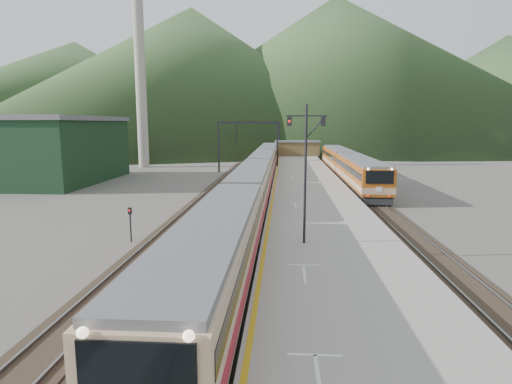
# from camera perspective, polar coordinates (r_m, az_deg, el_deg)

# --- Properties ---
(ground) EXTENTS (400.00, 400.00, 0.00)m
(ground) POSITION_cam_1_polar(r_m,az_deg,el_deg) (14.77, -8.52, -22.03)
(ground) COLOR #47423D
(ground) RESTS_ON ground
(track_main) EXTENTS (2.60, 200.00, 0.23)m
(track_main) POSITION_cam_1_polar(r_m,az_deg,el_deg) (52.95, 0.64, 0.89)
(track_main) COLOR black
(track_main) RESTS_ON ground
(track_far) EXTENTS (2.60, 200.00, 0.23)m
(track_far) POSITION_cam_1_polar(r_m,az_deg,el_deg) (53.45, -4.72, 0.94)
(track_far) COLOR black
(track_far) RESTS_ON ground
(track_second) EXTENTS (2.60, 200.00, 0.23)m
(track_second) POSITION_cam_1_polar(r_m,az_deg,el_deg) (53.58, 13.02, 0.76)
(track_second) COLOR black
(track_second) RESTS_ON ground
(platform) EXTENTS (8.00, 100.00, 1.00)m
(platform) POSITION_cam_1_polar(r_m,az_deg,el_deg) (50.91, 6.82, 0.99)
(platform) COLOR gray
(platform) RESTS_ON ground
(gantry_near) EXTENTS (9.55, 0.25, 8.00)m
(gantry_near) POSITION_cam_1_polar(r_m,az_deg,el_deg) (67.61, -1.08, 7.37)
(gantry_near) COLOR black
(gantry_near) RESTS_ON ground
(gantry_far) EXTENTS (9.55, 0.25, 8.00)m
(gantry_far) POSITION_cam_1_polar(r_m,az_deg,el_deg) (92.53, 0.23, 7.83)
(gantry_far) COLOR black
(gantry_far) RESTS_ON ground
(warehouse) EXTENTS (14.50, 20.50, 8.60)m
(warehouse) POSITION_cam_1_polar(r_m,az_deg,el_deg) (62.57, -25.90, 5.16)
(warehouse) COLOR black
(warehouse) RESTS_ON ground
(smokestack) EXTENTS (1.80, 1.80, 30.00)m
(smokestack) POSITION_cam_1_polar(r_m,az_deg,el_deg) (78.72, -15.13, 14.16)
(smokestack) COLOR #9E998E
(smokestack) RESTS_ON ground
(station_shed) EXTENTS (9.40, 4.40, 3.10)m
(station_shed) POSITION_cam_1_polar(r_m,az_deg,el_deg) (90.52, 5.52, 5.85)
(station_shed) COLOR brown
(station_shed) RESTS_ON platform
(hill_a) EXTENTS (180.00, 180.00, 60.00)m
(hill_a) POSITION_cam_1_polar(r_m,az_deg,el_deg) (208.03, -8.45, 15.16)
(hill_a) COLOR #294720
(hill_a) RESTS_ON ground
(hill_b) EXTENTS (220.00, 220.00, 75.00)m
(hill_b) POSITION_cam_1_polar(r_m,az_deg,el_deg) (245.68, 10.48, 15.92)
(hill_b) COLOR #294720
(hill_b) RESTS_ON ground
(hill_c) EXTENTS (160.00, 160.00, 50.00)m
(hill_c) POSITION_cam_1_polar(r_m,az_deg,el_deg) (247.42, 30.12, 11.91)
(hill_c) COLOR #294720
(hill_c) RESTS_ON ground
(hill_d) EXTENTS (200.00, 200.00, 55.00)m
(hill_d) POSITION_cam_1_polar(r_m,az_deg,el_deg) (281.35, -22.71, 12.45)
(hill_d) COLOR #294720
(hill_d) RESTS_ON ground
(main_train) EXTENTS (2.94, 80.58, 3.59)m
(main_train) POSITION_cam_1_polar(r_m,az_deg,el_deg) (48.28, 0.36, 2.44)
(main_train) COLOR tan
(main_train) RESTS_ON track_main
(second_train) EXTENTS (3.05, 41.46, 3.72)m
(second_train) POSITION_cam_1_polar(r_m,az_deg,el_deg) (60.59, 11.98, 3.66)
(second_train) COLOR #A44E13
(second_train) RESTS_ON track_second
(signal_mast) EXTENTS (2.20, 0.32, 7.63)m
(signal_mast) POSITION_cam_1_polar(r_m,az_deg,el_deg) (23.47, 6.63, 4.17)
(signal_mast) COLOR black
(signal_mast) RESTS_ON platform
(short_signal_a) EXTENTS (0.25, 0.21, 2.27)m
(short_signal_a) POSITION_cam_1_polar(r_m,az_deg,el_deg) (15.81, -16.47, -14.17)
(short_signal_a) COLOR black
(short_signal_a) RESTS_ON ground
(short_signal_b) EXTENTS (0.23, 0.17, 2.27)m
(short_signal_b) POSITION_cam_1_polar(r_m,az_deg,el_deg) (38.62, -4.06, -0.10)
(short_signal_b) COLOR black
(short_signal_b) RESTS_ON ground
(short_signal_c) EXTENTS (0.22, 0.16, 2.27)m
(short_signal_c) POSITION_cam_1_polar(r_m,az_deg,el_deg) (28.89, -16.42, -3.58)
(short_signal_c) COLOR black
(short_signal_c) RESTS_ON ground
(worker) EXTENTS (0.60, 0.44, 1.50)m
(worker) POSITION_cam_1_polar(r_m,az_deg,el_deg) (14.63, -21.85, -19.55)
(worker) COLOR black
(worker) RESTS_ON ground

